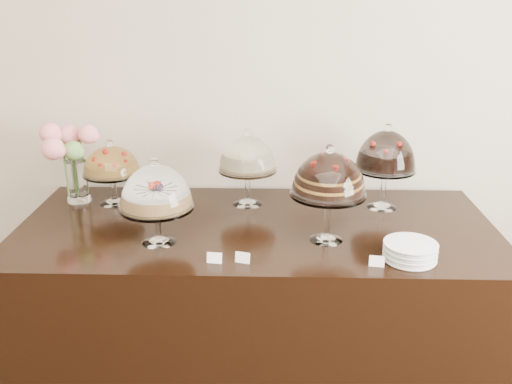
{
  "coord_description": "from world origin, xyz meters",
  "views": [
    {
      "loc": [
        -0.02,
        0.02,
        1.95
      ],
      "look_at": [
        -0.09,
        2.4,
        1.08
      ],
      "focal_mm": 40.0,
      "sensor_mm": 36.0,
      "label": 1
    }
  ],
  "objects_px": {
    "cake_stand_choco_layer": "(329,177)",
    "plate_stack": "(410,251)",
    "display_counter": "(256,309)",
    "cake_stand_dark_choco": "(386,154)",
    "cake_stand_sugar_sponge": "(156,191)",
    "flower_vase": "(71,152)",
    "cake_stand_fruit_tart": "(111,164)",
    "cake_stand_cheesecake": "(247,157)"
  },
  "relations": [
    {
      "from": "display_counter",
      "to": "cake_stand_fruit_tart",
      "type": "height_order",
      "value": "cake_stand_fruit_tart"
    },
    {
      "from": "display_counter",
      "to": "cake_stand_choco_layer",
      "type": "distance_m",
      "value": 0.81
    },
    {
      "from": "cake_stand_dark_choco",
      "to": "plate_stack",
      "type": "bearing_deg",
      "value": -89.21
    },
    {
      "from": "cake_stand_dark_choco",
      "to": "cake_stand_fruit_tart",
      "type": "xyz_separation_m",
      "value": [
        -1.35,
        0.02,
        -0.06
      ]
    },
    {
      "from": "cake_stand_fruit_tart",
      "to": "flower_vase",
      "type": "distance_m",
      "value": 0.21
    },
    {
      "from": "display_counter",
      "to": "cake_stand_choco_layer",
      "type": "xyz_separation_m",
      "value": [
        0.31,
        -0.16,
        0.74
      ]
    },
    {
      "from": "cake_stand_fruit_tart",
      "to": "flower_vase",
      "type": "relative_size",
      "value": 0.82
    },
    {
      "from": "cake_stand_dark_choco",
      "to": "flower_vase",
      "type": "height_order",
      "value": "cake_stand_dark_choco"
    },
    {
      "from": "cake_stand_choco_layer",
      "to": "plate_stack",
      "type": "height_order",
      "value": "cake_stand_choco_layer"
    },
    {
      "from": "display_counter",
      "to": "cake_stand_dark_choco",
      "type": "bearing_deg",
      "value": 21.31
    },
    {
      "from": "cake_stand_dark_choco",
      "to": "cake_stand_fruit_tart",
      "type": "height_order",
      "value": "cake_stand_dark_choco"
    },
    {
      "from": "cake_stand_sugar_sponge",
      "to": "cake_stand_cheesecake",
      "type": "height_order",
      "value": "cake_stand_cheesecake"
    },
    {
      "from": "cake_stand_cheesecake",
      "to": "cake_stand_dark_choco",
      "type": "relative_size",
      "value": 0.92
    },
    {
      "from": "flower_vase",
      "to": "display_counter",
      "type": "bearing_deg",
      "value": -16.58
    },
    {
      "from": "cake_stand_choco_layer",
      "to": "cake_stand_fruit_tart",
      "type": "height_order",
      "value": "cake_stand_choco_layer"
    },
    {
      "from": "cake_stand_choco_layer",
      "to": "cake_stand_cheesecake",
      "type": "relative_size",
      "value": 1.1
    },
    {
      "from": "display_counter",
      "to": "cake_stand_dark_choco",
      "type": "distance_m",
      "value": 0.99
    },
    {
      "from": "display_counter",
      "to": "plate_stack",
      "type": "bearing_deg",
      "value": -28.31
    },
    {
      "from": "cake_stand_choco_layer",
      "to": "flower_vase",
      "type": "xyz_separation_m",
      "value": [
        -1.25,
        0.43,
        -0.02
      ]
    },
    {
      "from": "cake_stand_sugar_sponge",
      "to": "plate_stack",
      "type": "bearing_deg",
      "value": -7.54
    },
    {
      "from": "flower_vase",
      "to": "plate_stack",
      "type": "height_order",
      "value": "flower_vase"
    },
    {
      "from": "flower_vase",
      "to": "cake_stand_cheesecake",
      "type": "bearing_deg",
      "value": -0.66
    },
    {
      "from": "display_counter",
      "to": "plate_stack",
      "type": "distance_m",
      "value": 0.87
    },
    {
      "from": "cake_stand_choco_layer",
      "to": "flower_vase",
      "type": "distance_m",
      "value": 1.32
    },
    {
      "from": "display_counter",
      "to": "cake_stand_sugar_sponge",
      "type": "relative_size",
      "value": 5.75
    },
    {
      "from": "cake_stand_dark_choco",
      "to": "flower_vase",
      "type": "bearing_deg",
      "value": 178.68
    },
    {
      "from": "cake_stand_sugar_sponge",
      "to": "cake_stand_choco_layer",
      "type": "distance_m",
      "value": 0.73
    },
    {
      "from": "cake_stand_cheesecake",
      "to": "flower_vase",
      "type": "distance_m",
      "value": 0.89
    },
    {
      "from": "cake_stand_sugar_sponge",
      "to": "flower_vase",
      "type": "xyz_separation_m",
      "value": [
        -0.52,
        0.48,
        0.03
      ]
    },
    {
      "from": "display_counter",
      "to": "cake_stand_fruit_tart",
      "type": "distance_m",
      "value": 1.02
    },
    {
      "from": "cake_stand_sugar_sponge",
      "to": "cake_stand_fruit_tart",
      "type": "bearing_deg",
      "value": 124.32
    },
    {
      "from": "display_counter",
      "to": "cake_stand_choco_layer",
      "type": "height_order",
      "value": "cake_stand_choco_layer"
    },
    {
      "from": "cake_stand_dark_choco",
      "to": "cake_stand_cheesecake",
      "type": "bearing_deg",
      "value": 177.8
    },
    {
      "from": "cake_stand_sugar_sponge",
      "to": "cake_stand_choco_layer",
      "type": "bearing_deg",
      "value": 3.63
    },
    {
      "from": "cake_stand_choco_layer",
      "to": "plate_stack",
      "type": "bearing_deg",
      "value": -29.84
    },
    {
      "from": "display_counter",
      "to": "cake_stand_fruit_tart",
      "type": "bearing_deg",
      "value": 160.32
    },
    {
      "from": "cake_stand_fruit_tart",
      "to": "plate_stack",
      "type": "bearing_deg",
      "value": -23.82
    },
    {
      "from": "display_counter",
      "to": "cake_stand_sugar_sponge",
      "type": "bearing_deg",
      "value": -154.16
    },
    {
      "from": "cake_stand_fruit_tart",
      "to": "flower_vase",
      "type": "bearing_deg",
      "value": 175.21
    },
    {
      "from": "cake_stand_sugar_sponge",
      "to": "cake_stand_dark_choco",
      "type": "relative_size",
      "value": 0.9
    },
    {
      "from": "cake_stand_cheesecake",
      "to": "cake_stand_fruit_tart",
      "type": "distance_m",
      "value": 0.68
    },
    {
      "from": "cake_stand_sugar_sponge",
      "to": "cake_stand_choco_layer",
      "type": "xyz_separation_m",
      "value": [
        0.72,
        0.05,
        0.05
      ]
    }
  ]
}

